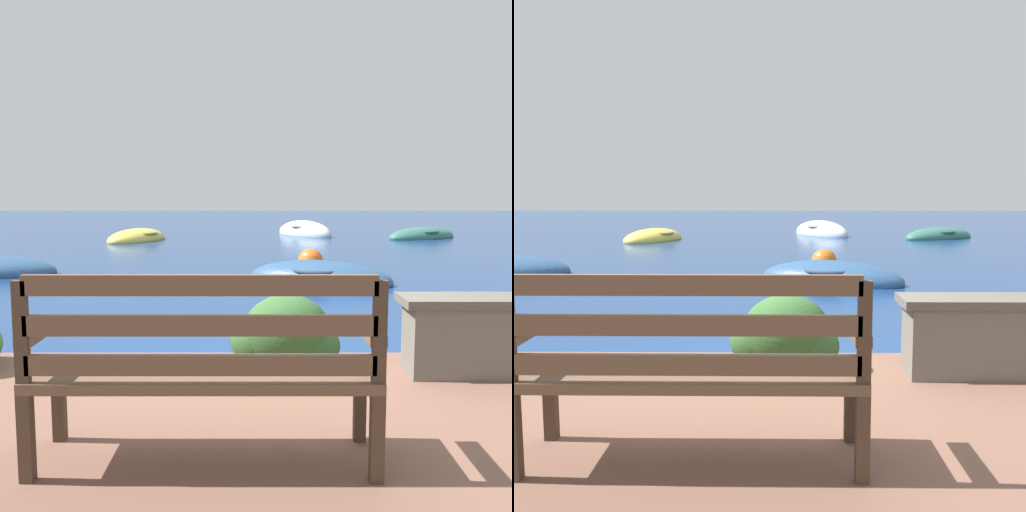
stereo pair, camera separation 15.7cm
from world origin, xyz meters
TOP-DOWN VIEW (x-y plane):
  - ground_plane at (0.00, 0.00)m, footprint 80.00×80.00m
  - park_bench at (-0.42, -1.87)m, footprint 1.62×0.48m
  - hedge_clump_left at (0.04, -0.39)m, footprint 0.79×0.57m
  - rowboat_nearest at (0.87, 4.90)m, footprint 2.64×1.90m
  - rowboat_far at (-3.80, 12.89)m, footprint 2.04×2.92m
  - rowboat_outer at (5.12, 13.67)m, footprint 2.76×2.11m
  - rowboat_distant at (1.48, 14.99)m, footprint 2.21×2.66m
  - mooring_buoy at (0.93, 7.00)m, footprint 0.57×0.57m

SIDE VIEW (x-z plane):
  - ground_plane at x=0.00m, z-range 0.00..0.00m
  - rowboat_outer at x=5.12m, z-range -0.26..0.38m
  - rowboat_nearest at x=0.87m, z-range -0.26..0.37m
  - rowboat_far at x=-3.80m, z-range -0.27..0.38m
  - rowboat_distant at x=1.48m, z-range -0.37..0.52m
  - mooring_buoy at x=0.93m, z-range -0.17..0.35m
  - hedge_clump_left at x=0.04m, z-range 0.18..0.72m
  - park_bench at x=-0.42m, z-range 0.24..1.17m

